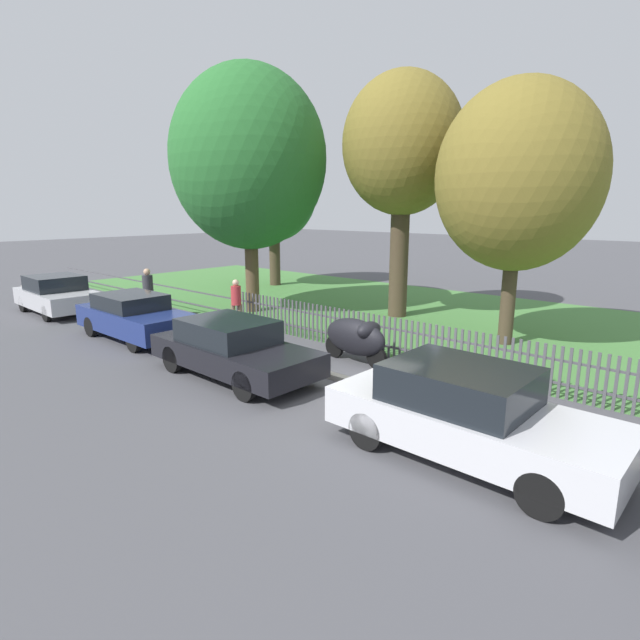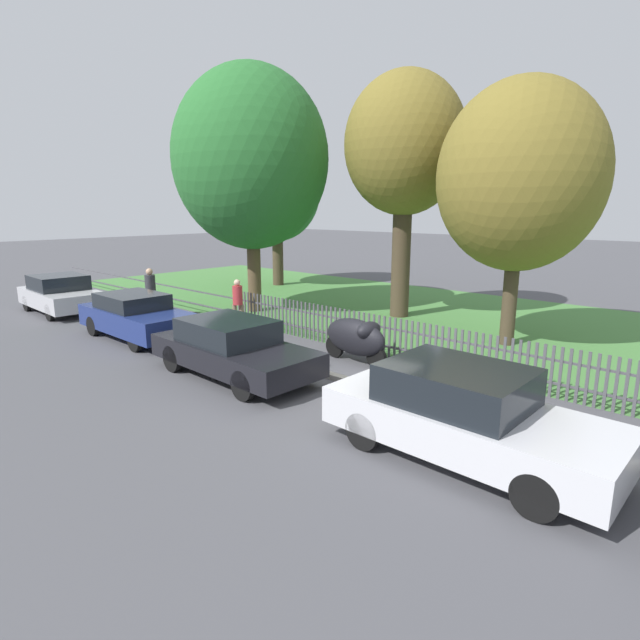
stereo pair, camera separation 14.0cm
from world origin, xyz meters
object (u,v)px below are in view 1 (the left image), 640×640
tree_nearest_kerb (273,191)px  pedestrian_by_lamp (236,301)px  parked_car_black_saloon (134,316)px  tree_far_left (518,177)px  parked_car_silver_hatchback (58,294)px  tree_behind_motorcycle (249,159)px  parked_car_red_compact (467,413)px  parked_car_navy_estate (233,348)px  tree_mid_park (403,147)px  covered_motorcycle (357,337)px  pedestrian_near_fence (148,290)px

tree_nearest_kerb → pedestrian_by_lamp: tree_nearest_kerb is taller
parked_car_black_saloon → tree_nearest_kerb: (-4.68, 10.05, 3.92)m
tree_nearest_kerb → tree_far_left: tree_far_left is taller
parked_car_silver_hatchback → tree_behind_motorcycle: bearing=45.8°
parked_car_silver_hatchback → parked_car_red_compact: bearing=0.6°
parked_car_silver_hatchback → tree_nearest_kerb: bearing=86.1°
parked_car_silver_hatchback → parked_car_navy_estate: bearing=0.3°
parked_car_navy_estate → tree_mid_park: size_ratio=0.53×
parked_car_silver_hatchback → parked_car_black_saloon: 5.61m
parked_car_navy_estate → tree_behind_motorcycle: bearing=136.7°
parked_car_black_saloon → parked_car_navy_estate: size_ratio=0.96×
covered_motorcycle → tree_behind_motorcycle: bearing=162.9°
parked_car_red_compact → tree_behind_motorcycle: tree_behind_motorcycle is taller
covered_motorcycle → tree_nearest_kerb: 13.97m
parked_car_navy_estate → tree_behind_motorcycle: size_ratio=0.50×
covered_motorcycle → tree_nearest_kerb: tree_nearest_kerb is taller
parked_car_red_compact → pedestrian_by_lamp: 9.90m
covered_motorcycle → parked_car_navy_estate: bearing=-116.4°
tree_nearest_kerb → pedestrian_by_lamp: bearing=-50.7°
parked_car_silver_hatchback → tree_far_left: 16.05m
tree_nearest_kerb → pedestrian_near_fence: bearing=-73.5°
pedestrian_by_lamp → parked_car_silver_hatchback: bearing=-25.6°
parked_car_navy_estate → tree_far_left: size_ratio=0.61×
tree_far_left → pedestrian_by_lamp: bearing=-151.7°
parked_car_silver_hatchback → covered_motorcycle: size_ratio=2.02×
parked_car_red_compact → tree_far_left: size_ratio=0.62×
parked_car_navy_estate → tree_nearest_kerb: bearing=133.7°
parked_car_black_saloon → parked_car_red_compact: size_ratio=0.95×
covered_motorcycle → pedestrian_near_fence: (-8.59, -0.74, 0.32)m
parked_car_black_saloon → tree_far_left: bearing=38.6°
pedestrian_near_fence → pedestrian_by_lamp: size_ratio=1.11×
parked_car_black_saloon → covered_motorcycle: (6.37, 2.47, -0.01)m
tree_far_left → pedestrian_near_fence: size_ratio=4.05×
parked_car_black_saloon → tree_behind_motorcycle: (-0.51, 5.00, 4.79)m
parked_car_black_saloon → pedestrian_near_fence: size_ratio=2.37×
parked_car_navy_estate → parked_car_red_compact: (5.74, -0.02, 0.05)m
tree_behind_motorcycle → tree_mid_park: size_ratio=1.05×
parked_car_navy_estate → covered_motorcycle: size_ratio=2.21×
parked_car_red_compact → tree_behind_motorcycle: 13.16m
covered_motorcycle → pedestrian_by_lamp: 5.20m
parked_car_navy_estate → tree_far_left: 8.73m
parked_car_silver_hatchback → parked_car_red_compact: size_ratio=0.90×
tree_behind_motorcycle → tree_far_left: 9.13m
parked_car_red_compact → tree_far_left: bearing=108.0°
parked_car_navy_estate → parked_car_red_compact: parked_car_red_compact is taller
parked_car_red_compact → pedestrian_by_lamp: size_ratio=2.77×
parked_car_red_compact → tree_far_left: tree_far_left is taller
tree_far_left → pedestrian_by_lamp: 8.99m
parked_car_black_saloon → tree_behind_motorcycle: 6.95m
parked_car_black_saloon → tree_mid_park: (4.02, 7.88, 5.11)m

